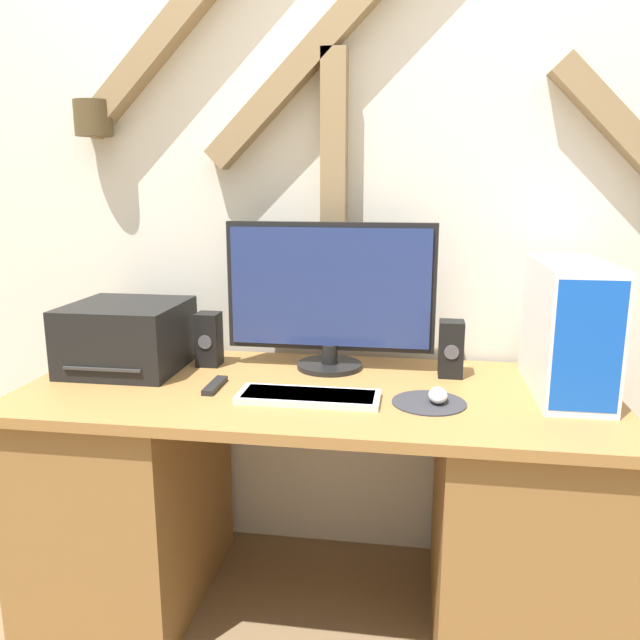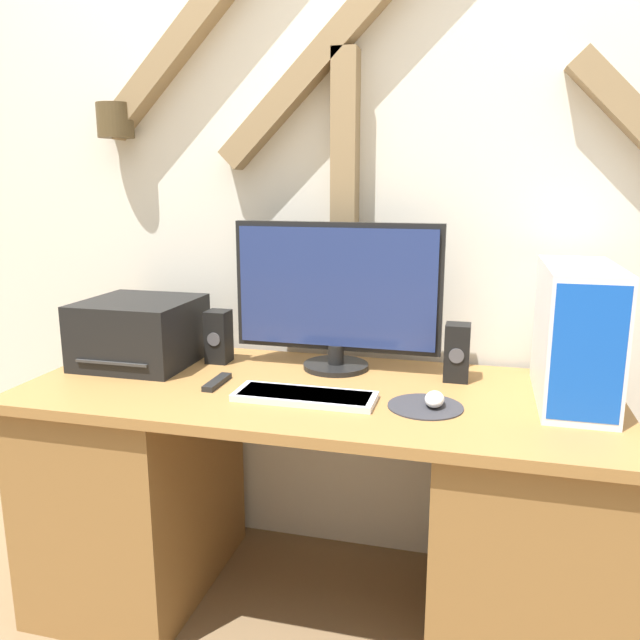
{
  "view_description": "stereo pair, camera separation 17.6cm",
  "coord_description": "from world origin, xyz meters",
  "px_view_note": "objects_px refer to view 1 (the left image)",
  "views": [
    {
      "loc": [
        0.28,
        -1.35,
        1.31
      ],
      "look_at": [
        0.02,
        0.36,
        0.93
      ],
      "focal_mm": 35.0,
      "sensor_mm": 36.0,
      "label": 1
    },
    {
      "loc": [
        0.45,
        -1.31,
        1.31
      ],
      "look_at": [
        0.02,
        0.36,
        0.93
      ],
      "focal_mm": 35.0,
      "sensor_mm": 36.0,
      "label": 2
    }
  ],
  "objects_px": {
    "mouse": "(438,395)",
    "computer_tower": "(568,328)",
    "speaker_left": "(209,339)",
    "speaker_right": "(451,349)",
    "monitor": "(330,293)",
    "printer": "(127,336)",
    "keyboard": "(307,396)",
    "remote_control": "(215,385)"
  },
  "relations": [
    {
      "from": "speaker_right",
      "to": "computer_tower",
      "type": "bearing_deg",
      "value": -18.47
    },
    {
      "from": "computer_tower",
      "to": "remote_control",
      "type": "height_order",
      "value": "computer_tower"
    },
    {
      "from": "monitor",
      "to": "computer_tower",
      "type": "height_order",
      "value": "monitor"
    },
    {
      "from": "monitor",
      "to": "speaker_right",
      "type": "bearing_deg",
      "value": -4.6
    },
    {
      "from": "monitor",
      "to": "speaker_right",
      "type": "relative_size",
      "value": 3.79
    },
    {
      "from": "mouse",
      "to": "speaker_right",
      "type": "relative_size",
      "value": 0.5
    },
    {
      "from": "computer_tower",
      "to": "speaker_right",
      "type": "height_order",
      "value": "computer_tower"
    },
    {
      "from": "mouse",
      "to": "printer",
      "type": "relative_size",
      "value": 0.25
    },
    {
      "from": "mouse",
      "to": "printer",
      "type": "height_order",
      "value": "printer"
    },
    {
      "from": "printer",
      "to": "speaker_right",
      "type": "xyz_separation_m",
      "value": [
        1.01,
        0.07,
        -0.02
      ]
    },
    {
      "from": "monitor",
      "to": "printer",
      "type": "relative_size",
      "value": 1.88
    },
    {
      "from": "mouse",
      "to": "remote_control",
      "type": "height_order",
      "value": "mouse"
    },
    {
      "from": "mouse",
      "to": "speaker_right",
      "type": "distance_m",
      "value": 0.27
    },
    {
      "from": "keyboard",
      "to": "mouse",
      "type": "relative_size",
      "value": 4.54
    },
    {
      "from": "keyboard",
      "to": "speaker_left",
      "type": "distance_m",
      "value": 0.47
    },
    {
      "from": "computer_tower",
      "to": "printer",
      "type": "bearing_deg",
      "value": 178.6
    },
    {
      "from": "computer_tower",
      "to": "speaker_right",
      "type": "xyz_separation_m",
      "value": [
        -0.31,
        0.1,
        -0.1
      ]
    },
    {
      "from": "speaker_left",
      "to": "monitor",
      "type": "bearing_deg",
      "value": 4.01
    },
    {
      "from": "monitor",
      "to": "printer",
      "type": "bearing_deg",
      "value": -170.9
    },
    {
      "from": "speaker_left",
      "to": "computer_tower",
      "type": "bearing_deg",
      "value": -5.65
    },
    {
      "from": "keyboard",
      "to": "speaker_right",
      "type": "relative_size",
      "value": 2.25
    },
    {
      "from": "speaker_right",
      "to": "remote_control",
      "type": "relative_size",
      "value": 1.19
    },
    {
      "from": "speaker_left",
      "to": "speaker_right",
      "type": "distance_m",
      "value": 0.77
    },
    {
      "from": "speaker_right",
      "to": "remote_control",
      "type": "distance_m",
      "value": 0.72
    },
    {
      "from": "keyboard",
      "to": "computer_tower",
      "type": "relative_size",
      "value": 0.91
    },
    {
      "from": "mouse",
      "to": "speaker_left",
      "type": "height_order",
      "value": "speaker_left"
    },
    {
      "from": "remote_control",
      "to": "mouse",
      "type": "bearing_deg",
      "value": -2.86
    },
    {
      "from": "printer",
      "to": "keyboard",
      "type": "bearing_deg",
      "value": -18.74
    },
    {
      "from": "keyboard",
      "to": "speaker_right",
      "type": "height_order",
      "value": "speaker_right"
    },
    {
      "from": "keyboard",
      "to": "speaker_left",
      "type": "relative_size",
      "value": 2.25
    },
    {
      "from": "mouse",
      "to": "speaker_right",
      "type": "xyz_separation_m",
      "value": [
        0.04,
        0.25,
        0.06
      ]
    },
    {
      "from": "mouse",
      "to": "computer_tower",
      "type": "bearing_deg",
      "value": 22.94
    },
    {
      "from": "speaker_left",
      "to": "remote_control",
      "type": "xyz_separation_m",
      "value": [
        0.09,
        -0.23,
        -0.08
      ]
    },
    {
      "from": "computer_tower",
      "to": "printer",
      "type": "relative_size",
      "value": 1.23
    },
    {
      "from": "keyboard",
      "to": "monitor",
      "type": "bearing_deg",
      "value": 86.51
    },
    {
      "from": "monitor",
      "to": "mouse",
      "type": "height_order",
      "value": "monitor"
    },
    {
      "from": "speaker_right",
      "to": "printer",
      "type": "bearing_deg",
      "value": -175.97
    },
    {
      "from": "speaker_left",
      "to": "remote_control",
      "type": "bearing_deg",
      "value": -68.0
    },
    {
      "from": "monitor",
      "to": "speaker_left",
      "type": "relative_size",
      "value": 3.79
    },
    {
      "from": "mouse",
      "to": "computer_tower",
      "type": "height_order",
      "value": "computer_tower"
    },
    {
      "from": "monitor",
      "to": "speaker_right",
      "type": "height_order",
      "value": "monitor"
    },
    {
      "from": "computer_tower",
      "to": "printer",
      "type": "xyz_separation_m",
      "value": [
        -1.32,
        0.03,
        -0.08
      ]
    }
  ]
}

